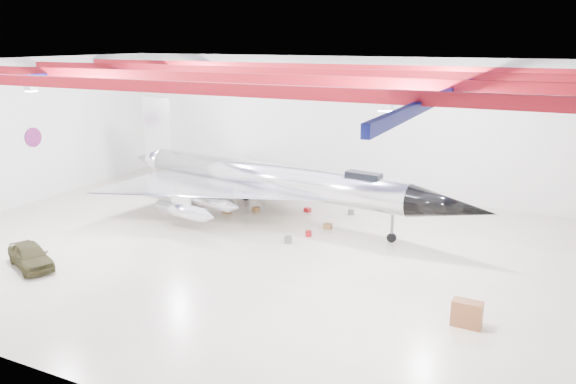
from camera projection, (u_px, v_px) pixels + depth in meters
The scene contains 17 objects.
floor at pixel (247, 247), 34.38m from camera, with size 40.00×40.00×0.00m, color #BCB095.
wall_back at pixel (336, 125), 45.97m from camera, with size 40.00×40.00×0.00m, color silver.
wall_left at pixel (9, 135), 41.28m from camera, with size 30.00×30.00×0.00m, color silver.
ceiling at pixel (243, 63), 31.48m from camera, with size 40.00×40.00×0.00m, color #0A0F38.
ceiling_structure at pixel (243, 75), 31.66m from camera, with size 39.50×29.50×1.08m.
wall_roundel at pixel (33, 137), 43.13m from camera, with size 1.50×1.50×0.10m, color #B21414.
jet_aircraft at pixel (269, 182), 39.42m from camera, with size 28.91×18.50×7.89m.
jeep at pixel (30, 256), 31.15m from camera, with size 1.62×4.03×1.37m, color #39361C.
desk at pixel (467, 314), 24.75m from camera, with size 1.31×0.65×1.20m, color brown.
crate_ply at pixel (227, 211), 40.95m from camera, with size 0.55×0.44×0.39m, color olive.
toolbox_red at pixel (307, 210), 41.26m from camera, with size 0.46×0.36×0.32m, color #A71017.
engine_drum at pixel (288, 240), 34.98m from camera, with size 0.47×0.47×0.43m, color #59595B.
parts_bin at pixel (328, 226), 37.63m from camera, with size 0.51×0.41×0.36m, color olive.
crate_small at pixel (199, 208), 41.83m from camera, with size 0.33×0.26×0.23m, color #59595B.
tool_chest at pixel (308, 234), 36.19m from camera, with size 0.41×0.41×0.37m, color #A71017.
oil_barrel at pixel (256, 210), 41.28m from camera, with size 0.49×0.39×0.34m, color olive.
spares_box at pixel (351, 212), 40.66m from camera, with size 0.42×0.42×0.38m, color #59595B.
Camera 1 is at (16.24, -28.00, 12.33)m, focal length 35.00 mm.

